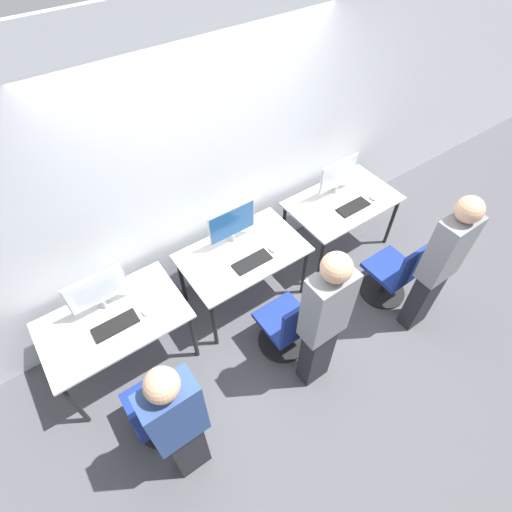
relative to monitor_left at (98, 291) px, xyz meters
name	(u,v)px	position (x,y,z in m)	size (l,w,h in m)	color
ground_plane	(264,319)	(1.30, -0.51, -0.95)	(20.00, 20.00, 0.00)	#4C4C51
wall_back	(210,167)	(1.30, 0.35, 0.45)	(12.00, 0.05, 2.80)	silver
desk_left	(115,324)	(0.00, -0.14, -0.31)	(1.18, 0.73, 0.71)	silver
monitor_left	(98,291)	(0.00, 0.00, 0.00)	(0.49, 0.15, 0.43)	#B2B2B7
keyboard_left	(115,326)	(0.00, -0.22, -0.23)	(0.37, 0.15, 0.02)	black
mouse_left	(145,312)	(0.26, -0.24, -0.22)	(0.06, 0.09, 0.03)	silver
office_chair_left	(160,411)	(-0.01, -0.89, -0.60)	(0.48, 0.48, 0.86)	black
person_left	(178,424)	(0.05, -1.26, -0.10)	(0.36, 0.21, 1.57)	#232328
desk_center	(243,257)	(1.30, -0.14, -0.31)	(1.18, 0.73, 0.71)	silver
monitor_center	(232,224)	(1.30, 0.03, 0.00)	(0.49, 0.15, 0.43)	#B2B2B7
keyboard_center	(252,262)	(1.30, -0.30, -0.23)	(0.37, 0.15, 0.02)	black
mouse_center	(272,249)	(1.55, -0.28, -0.22)	(0.06, 0.09, 0.03)	silver
office_chair_center	(287,327)	(1.30, -0.87, -0.60)	(0.48, 0.48, 0.86)	black
person_center	(324,321)	(1.33, -1.24, -0.04)	(0.36, 0.22, 1.66)	#232328
desk_right	(342,205)	(2.61, -0.14, -0.31)	(1.18, 0.73, 0.71)	silver
monitor_right	(338,176)	(2.61, 0.00, 0.00)	(0.49, 0.15, 0.43)	#B2B2B7
keyboard_right	(353,207)	(2.61, -0.29, -0.23)	(0.37, 0.15, 0.02)	black
mouse_right	(373,198)	(2.88, -0.31, -0.22)	(0.06, 0.09, 0.03)	silver
office_chair_right	(393,275)	(2.57, -1.01, -0.60)	(0.48, 0.48, 0.86)	black
person_right	(440,264)	(2.54, -1.38, -0.06)	(0.36, 0.22, 1.64)	#232328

